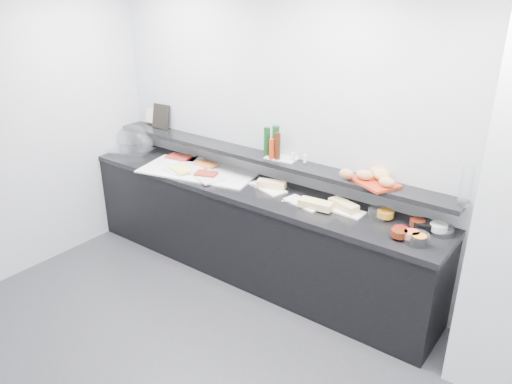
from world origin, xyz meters
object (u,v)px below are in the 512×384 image
Objects in this scene: condiment_tray at (282,158)px; framed_print at (161,117)px; sandwich_plate_mid at (303,203)px; cloche_base at (132,151)px; bread_tray at (374,182)px; carafe at (466,186)px.

framed_print is at bearing 172.33° from condiment_tray.
framed_print reaches higher than sandwich_plate_mid.
cloche_base is 2.70m from bread_tray.
sandwich_plate_mid is 1.28m from carafe.
condiment_tray is (1.58, -0.03, -0.12)m from framed_print.
cloche_base is 1.81m from condiment_tray.
condiment_tray is 1.60m from carafe.
condiment_tray is (-0.39, 0.25, 0.25)m from sandwich_plate_mid.
condiment_tray is at bearing -10.55° from cloche_base.
carafe reaches higher than cloche_base.
bread_tray is at bearing -14.00° from cloche_base.
sandwich_plate_mid is at bearing -11.84° from framed_print.
bread_tray is 0.70m from carafe.
framed_print reaches higher than bread_tray.
cloche_base is 1.16× the size of bread_tray.
condiment_tray is (1.78, 0.24, 0.24)m from cloche_base.
framed_print is 1.58m from condiment_tray.
condiment_tray reaches higher than cloche_base.
carafe is (1.20, 0.20, 0.39)m from sandwich_plate_mid.
cloche_base is 1.25× the size of sandwich_plate_mid.
carafe is at bearing -14.86° from cloche_base.
sandwich_plate_mid is at bearing -170.41° from carafe.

